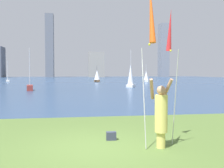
# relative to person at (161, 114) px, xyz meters

# --- Properties ---
(ground) EXTENTS (120.00, 138.00, 0.12)m
(ground) POSITION_rel_person_xyz_m (-1.82, 51.30, -1.00)
(ground) COLOR #4C662D
(person) EXTENTS (0.70, 0.52, 1.91)m
(person) POSITION_rel_person_xyz_m (0.00, 0.00, 0.00)
(person) COLOR #D8CC66
(person) RESTS_ON ground
(kite_flag_left) EXTENTS (0.16, 1.12, 4.35)m
(kite_flag_left) POSITION_rel_person_xyz_m (-0.45, -0.49, 2.55)
(kite_flag_left) COLOR #B2B2B7
(kite_flag_left) RESTS_ON ground
(kite_flag_right) EXTENTS (0.16, 0.84, 3.92)m
(kite_flag_right) POSITION_rel_person_xyz_m (0.45, 0.56, 2.28)
(kite_flag_right) COLOR #B2B2B7
(kite_flag_right) RESTS_ON ground
(bag) EXTENTS (0.29, 0.18, 0.25)m
(bag) POSITION_rel_person_xyz_m (-1.23, 1.00, -0.81)
(bag) COLOR #33384C
(bag) RESTS_ON ground
(sailboat_0) EXTENTS (1.39, 3.15, 4.58)m
(sailboat_0) POSITION_rel_person_xyz_m (-16.48, 52.10, -0.64)
(sailboat_0) COLOR white
(sailboat_0) RESTS_ON ground
(sailboat_1) EXTENTS (1.58, 1.93, 5.19)m
(sailboat_1) POSITION_rel_person_xyz_m (5.50, 28.57, 0.48)
(sailboat_1) COLOR white
(sailboat_1) RESTS_ON ground
(sailboat_3) EXTENTS (0.93, 1.98, 4.89)m
(sailboat_3) POSITION_rel_person_xyz_m (-7.30, 23.81, -0.58)
(sailboat_3) COLOR maroon
(sailboat_3) RESTS_ON ground
(sailboat_5) EXTENTS (1.21, 2.11, 3.78)m
(sailboat_5) POSITION_rel_person_xyz_m (13.11, 47.40, 0.15)
(sailboat_5) COLOR white
(sailboat_5) RESTS_ON ground
(sailboat_7) EXTENTS (1.47, 2.52, 3.46)m
(sailboat_7) POSITION_rel_person_xyz_m (2.64, 48.98, 0.37)
(sailboat_7) COLOR brown
(sailboat_7) RESTS_ON ground
(skyline_tower_1) EXTENTS (3.39, 4.22, 26.74)m
(skyline_tower_1) POSITION_rel_person_xyz_m (-12.36, 107.02, 12.43)
(skyline_tower_1) COLOR slate
(skyline_tower_1) RESTS_ON ground
(skyline_tower_2) EXTENTS (6.49, 7.97, 10.73)m
(skyline_tower_2) POSITION_rel_person_xyz_m (7.30, 105.70, 4.43)
(skyline_tower_2) COLOR gray
(skyline_tower_2) RESTS_ON ground
(skyline_tower_3) EXTENTS (3.72, 5.24, 23.64)m
(skyline_tower_3) POSITION_rel_person_xyz_m (37.58, 105.22, 10.88)
(skyline_tower_3) COLOR gray
(skyline_tower_3) RESTS_ON ground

